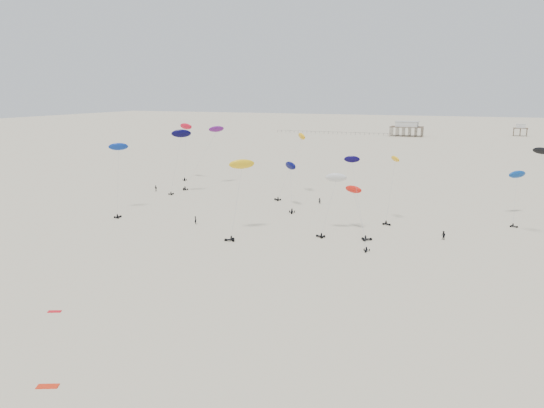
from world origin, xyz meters
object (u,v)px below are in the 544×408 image
at_px(pavilion_small, 520,131).
at_px(rig_2, 291,176).
at_px(pavilion_main, 407,130).
at_px(spectator_0, 196,224).
at_px(rig_6, 333,189).

xyz_separation_m(pavilion_small, rig_2, (-66.11, -264.05, 4.96)).
bearing_deg(pavilion_main, spectator_0, -92.26).
bearing_deg(rig_6, pavilion_main, 19.28).
height_order(rig_2, spectator_0, rig_2).
relative_size(pavilion_main, spectator_0, 9.53).
bearing_deg(spectator_0, pavilion_small, -63.51).
distance_m(pavilion_main, pavilion_small, 76.16).
xyz_separation_m(pavilion_small, spectator_0, (-80.23, -288.68, -3.49)).
bearing_deg(pavilion_main, pavilion_small, 23.20).
height_order(rig_6, spectator_0, rig_6).
bearing_deg(rig_2, pavilion_small, -118.07).
height_order(pavilion_main, spectator_0, pavilion_main).
bearing_deg(pavilion_small, rig_2, -104.06).
xyz_separation_m(pavilion_main, rig_6, (20.57, -253.63, 5.16)).
xyz_separation_m(pavilion_main, spectator_0, (-10.23, -258.68, -4.22)).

